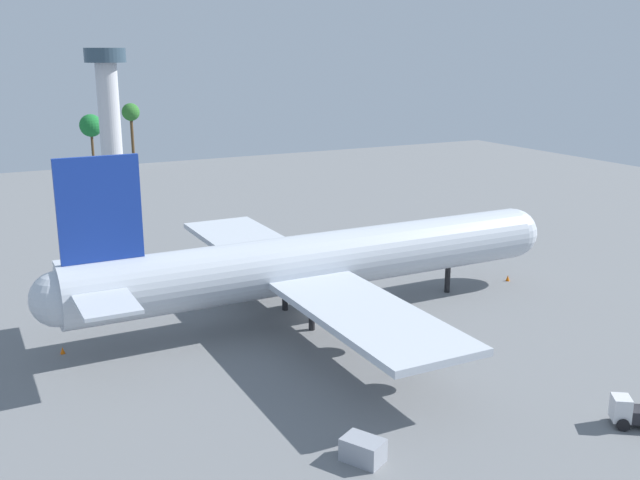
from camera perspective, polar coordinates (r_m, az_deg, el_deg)
ground_plane at (r=85.38m, az=0.00°, el=-5.97°), size 254.56×254.56×0.00m
cargo_airplane at (r=83.20m, az=-0.11°, el=-1.74°), size 63.64×55.74×20.42m
baggage_tug at (r=66.57m, az=23.49°, el=-12.39°), size 4.27×3.80×2.56m
fuel_truck at (r=94.94m, az=-16.98°, el=-3.69°), size 4.50×4.11×2.43m
cargo_container_fore at (r=56.98m, az=3.41°, el=-16.23°), size 3.35×3.74×1.83m
safety_cone_nose at (r=100.92m, az=14.62°, el=-2.92°), size 0.56×0.56×0.80m
safety_cone_tail at (r=79.52m, az=-19.68°, el=-8.21°), size 0.51×0.51×0.73m
control_tower at (r=208.58m, az=-16.42°, el=11.02°), size 11.02×11.02×30.87m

